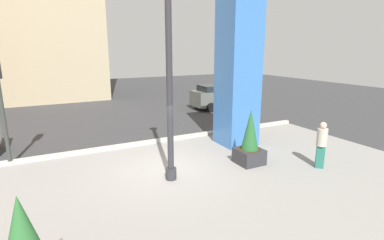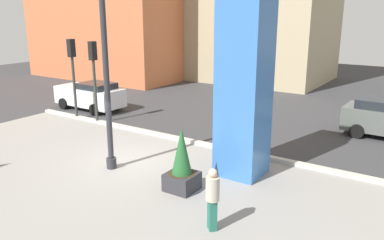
{
  "view_description": "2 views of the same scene",
  "coord_description": "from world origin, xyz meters",
  "px_view_note": "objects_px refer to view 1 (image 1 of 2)",
  "views": [
    {
      "loc": [
        -3.62,
        -9.22,
        4.23
      ],
      "look_at": [
        1.52,
        0.75,
        1.52
      ],
      "focal_mm": 27.72,
      "sensor_mm": 36.0,
      "label": 1
    },
    {
      "loc": [
        9.73,
        -10.33,
        5.55
      ],
      "look_at": [
        2.05,
        1.3,
        1.66
      ],
      "focal_mm": 36.81,
      "sensor_mm": 36.0,
      "label": 2
    }
  ],
  "objects_px": {
    "car_passing_lane": "(219,96)",
    "pedestrian_by_curb": "(321,143)",
    "art_pillar_blue": "(238,73)",
    "potted_plant_mid_plaza": "(250,142)",
    "lamp_post": "(169,80)"
  },
  "relations": [
    {
      "from": "art_pillar_blue",
      "to": "pedestrian_by_curb",
      "type": "height_order",
      "value": "art_pillar_blue"
    },
    {
      "from": "lamp_post",
      "to": "art_pillar_blue",
      "type": "distance_m",
      "value": 4.69
    },
    {
      "from": "lamp_post",
      "to": "potted_plant_mid_plaza",
      "type": "height_order",
      "value": "lamp_post"
    },
    {
      "from": "lamp_post",
      "to": "pedestrian_by_curb",
      "type": "bearing_deg",
      "value": -16.86
    },
    {
      "from": "art_pillar_blue",
      "to": "pedestrian_by_curb",
      "type": "distance_m",
      "value": 4.5
    },
    {
      "from": "car_passing_lane",
      "to": "pedestrian_by_curb",
      "type": "distance_m",
      "value": 11.39
    },
    {
      "from": "lamp_post",
      "to": "potted_plant_mid_plaza",
      "type": "relative_size",
      "value": 3.2
    },
    {
      "from": "potted_plant_mid_plaza",
      "to": "pedestrian_by_curb",
      "type": "height_order",
      "value": "potted_plant_mid_plaza"
    },
    {
      "from": "art_pillar_blue",
      "to": "pedestrian_by_curb",
      "type": "bearing_deg",
      "value": -74.6
    },
    {
      "from": "art_pillar_blue",
      "to": "pedestrian_by_curb",
      "type": "relative_size",
      "value": 3.74
    },
    {
      "from": "art_pillar_blue",
      "to": "pedestrian_by_curb",
      "type": "xyz_separation_m",
      "value": [
        1.03,
        -3.76,
        -2.25
      ]
    },
    {
      "from": "lamp_post",
      "to": "car_passing_lane",
      "type": "height_order",
      "value": "lamp_post"
    },
    {
      "from": "potted_plant_mid_plaza",
      "to": "lamp_post",
      "type": "bearing_deg",
      "value": 178.89
    },
    {
      "from": "car_passing_lane",
      "to": "pedestrian_by_curb",
      "type": "bearing_deg",
      "value": -103.81
    },
    {
      "from": "potted_plant_mid_plaza",
      "to": "pedestrian_by_curb",
      "type": "relative_size",
      "value": 1.22
    }
  ]
}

